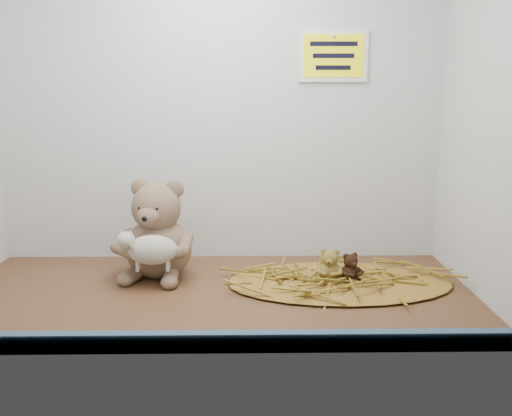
{
  "coord_description": "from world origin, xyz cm",
  "views": [
    {
      "loc": [
        7.34,
        -125.1,
        47.49
      ],
      "look_at": [
        9.3,
        4.01,
        19.57
      ],
      "focal_mm": 40.0,
      "sensor_mm": 36.0,
      "label": 1
    }
  ],
  "objects_px": {
    "toy_lamb": "(153,250)",
    "mini_teddy_tan": "(330,264)",
    "main_teddy": "(158,228)",
    "mini_teddy_brown": "(350,266)"
  },
  "relations": [
    {
      "from": "main_teddy",
      "to": "toy_lamb",
      "type": "bearing_deg",
      "value": -78.37
    },
    {
      "from": "toy_lamb",
      "to": "mini_teddy_tan",
      "type": "bearing_deg",
      "value": 2.87
    },
    {
      "from": "main_teddy",
      "to": "mini_teddy_brown",
      "type": "relative_size",
      "value": 3.54
    },
    {
      "from": "main_teddy",
      "to": "toy_lamb",
      "type": "distance_m",
      "value": 0.09
    },
    {
      "from": "main_teddy",
      "to": "toy_lamb",
      "type": "height_order",
      "value": "main_teddy"
    },
    {
      "from": "main_teddy",
      "to": "mini_teddy_tan",
      "type": "xyz_separation_m",
      "value": [
        0.42,
        -0.07,
        -0.07
      ]
    },
    {
      "from": "mini_teddy_tan",
      "to": "main_teddy",
      "type": "bearing_deg",
      "value": -175.72
    },
    {
      "from": "mini_teddy_tan",
      "to": "mini_teddy_brown",
      "type": "relative_size",
      "value": 1.14
    },
    {
      "from": "toy_lamb",
      "to": "mini_teddy_brown",
      "type": "bearing_deg",
      "value": 2.35
    },
    {
      "from": "mini_teddy_brown",
      "to": "toy_lamb",
      "type": "bearing_deg",
      "value": 161.12
    }
  ]
}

